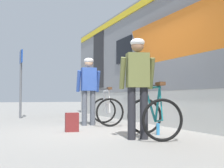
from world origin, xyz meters
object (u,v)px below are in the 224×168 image
cyclist_near_in_blue (89,85)px  cyclist_far_in_olive (138,79)px  backpack_on_platform (72,122)px  bicycle_far_teal (153,115)px  bicycle_near_white (107,110)px  platform_sign_post (21,72)px  water_bottle_near_the_bikes (158,129)px

cyclist_near_in_blue → cyclist_far_in_olive: same height
cyclist_far_in_olive → backpack_on_platform: 1.93m
bicycle_far_teal → bicycle_near_white: bearing=86.8°
backpack_on_platform → platform_sign_post: size_ratio=0.17×
cyclist_near_in_blue → backpack_on_platform: 1.65m
bicycle_near_white → cyclist_near_in_blue: bearing=176.9°
cyclist_far_in_olive → bicycle_near_white: (0.51, 2.71, -0.65)m
water_bottle_near_the_bikes → platform_sign_post: size_ratio=0.09×
cyclist_near_in_blue → cyclist_far_in_olive: 2.74m
bicycle_far_teal → platform_sign_post: platform_sign_post is taller
bicycle_near_white → water_bottle_near_the_bikes: (0.14, -2.33, -0.29)m
cyclist_far_in_olive → bicycle_far_teal: 0.75m
backpack_on_platform → water_bottle_near_the_bikes: bearing=-31.7°
cyclist_near_in_blue → bicycle_far_teal: size_ratio=1.47×
cyclist_near_in_blue → cyclist_far_in_olive: (-0.01, -2.74, 0.00)m
bicycle_near_white → backpack_on_platform: bearing=-137.4°
cyclist_far_in_olive → platform_sign_post: platform_sign_post is taller
cyclist_near_in_blue → water_bottle_near_the_bikes: (0.63, -2.36, -0.94)m
bicycle_far_teal → backpack_on_platform: 1.85m
bicycle_near_white → platform_sign_post: 4.07m
backpack_on_platform → water_bottle_near_the_bikes: backpack_on_platform is taller
bicycle_far_teal → platform_sign_post: (-1.73, 6.02, 1.22)m
cyclist_far_in_olive → cyclist_near_in_blue: bearing=89.8°
bicycle_near_white → bicycle_far_teal: 2.62m
bicycle_far_teal → water_bottle_near_the_bikes: size_ratio=5.34×
bicycle_far_teal → platform_sign_post: size_ratio=0.50×
backpack_on_platform → water_bottle_near_the_bikes: size_ratio=1.78×
cyclist_near_in_blue → backpack_on_platform: size_ratio=4.40×
bicycle_near_white → platform_sign_post: platform_sign_post is taller
cyclist_near_in_blue → platform_sign_post: platform_sign_post is taller
cyclist_near_in_blue → bicycle_near_white: 0.82m
backpack_on_platform → cyclist_far_in_olive: bearing=-55.8°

